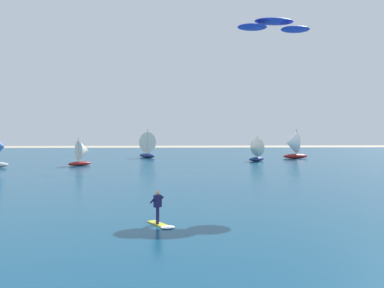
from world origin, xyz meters
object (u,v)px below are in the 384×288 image
kite (274,26)px  sailboat_far_left (292,145)px  sailboat_anchored_offshore (83,153)px  sailboat_heeled_over (255,150)px  sailboat_leading (145,145)px  kitesurfer (160,213)px

kite → sailboat_far_left: size_ratio=1.22×
sailboat_anchored_offshore → sailboat_heeled_over: sailboat_heeled_over is taller
sailboat_far_left → sailboat_heeled_over: 8.67m
kite → sailboat_heeled_over: (4.26, 28.37, -10.50)m
sailboat_far_left → sailboat_anchored_offshore: size_ratio=1.30×
sailboat_anchored_offshore → sailboat_leading: sailboat_leading is taller
kite → sailboat_heeled_over: kite is taller
sailboat_far_left → sailboat_anchored_offshore: 32.15m
sailboat_leading → sailboat_heeled_over: 18.17m
sailboat_far_left → sailboat_leading: 23.48m
sailboat_leading → kite: bearing=-71.5°
sailboat_anchored_offshore → sailboat_leading: (6.89, 13.66, 0.50)m
sailboat_leading → sailboat_far_left: bearing=-6.6°
kitesurfer → sailboat_anchored_offshore: (-11.09, 32.04, 1.04)m
sailboat_far_left → sailboat_leading: sailboat_leading is taller
kite → sailboat_anchored_offshore: bearing=130.1°
kite → sailboat_far_left: 36.76m
kite → sailboat_leading: size_ratio=1.22×
kite → sailboat_anchored_offshore: (-19.01, 22.56, -10.56)m
kitesurfer → sailboat_heeled_over: size_ratio=0.53×
sailboat_anchored_offshore → kitesurfer: bearing=-70.9°
sailboat_far_left → kitesurfer: bearing=-114.0°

